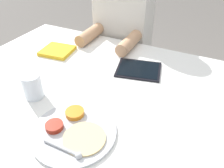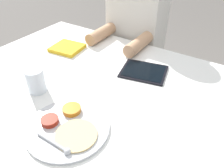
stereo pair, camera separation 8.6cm
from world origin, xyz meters
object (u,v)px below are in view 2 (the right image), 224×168
drinking_glass (36,81)px  red_notebook (67,48)px  tablet_device (144,71)px  thali_tray (68,127)px  person_diner (134,51)px

drinking_glass → red_notebook: bearing=113.8°
red_notebook → tablet_device: (0.46, 0.03, -0.00)m
red_notebook → thali_tray: bearing=-47.2°
tablet_device → person_diner: bearing=123.0°
thali_tray → person_diner: person_diner is taller
thali_tray → drinking_glass: 0.27m
red_notebook → drinking_glass: 0.38m
thali_tray → red_notebook: bearing=132.8°
red_notebook → person_diner: (0.21, 0.42, -0.14)m
thali_tray → drinking_glass: size_ratio=2.81×
tablet_device → drinking_glass: drinking_glass is taller
thali_tray → drinking_glass: bearing=160.3°
red_notebook → person_diner: 0.49m
red_notebook → drinking_glass: (0.15, -0.35, 0.04)m
red_notebook → drinking_glass: drinking_glass is taller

